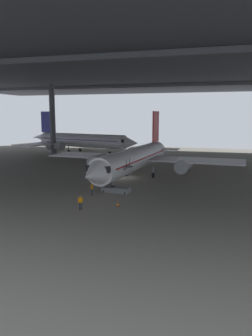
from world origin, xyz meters
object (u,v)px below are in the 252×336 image
(airplane_main, at_px, (136,158))
(crew_worker_near_nose, at_px, (80,202))
(airplane_distant, at_px, (80,140))
(crew_worker_by_stairs, at_px, (92,188))
(traffic_cone_orange, at_px, (118,204))
(boarding_stairs, at_px, (116,187))
(baggage_tug, at_px, (185,168))

(airplane_main, bearing_deg, crew_worker_near_nose, -94.18)
(airplane_distant, bearing_deg, crew_worker_by_stairs, -64.20)
(crew_worker_near_nose, height_order, traffic_cone_orange, crew_worker_near_nose)
(airplane_main, bearing_deg, boarding_stairs, -90.85)
(crew_worker_by_stairs, relative_size, baggage_tug, 0.73)
(airplane_main, bearing_deg, airplane_distant, 126.82)
(airplane_distant, xyz_separation_m, traffic_cone_orange, (26.13, -48.16, -3.12))
(traffic_cone_orange, bearing_deg, crew_worker_near_nose, -144.60)
(boarding_stairs, height_order, traffic_cone_orange, boarding_stairs)
(boarding_stairs, xyz_separation_m, traffic_cone_orange, (2.25, -6.46, -0.43))
(traffic_cone_orange, relative_size, baggage_tug, 0.25)
(airplane_main, bearing_deg, crew_worker_by_stairs, -101.92)
(airplane_main, distance_m, airplane_distant, 40.07)
(airplane_main, height_order, crew_worker_by_stairs, airplane_main)
(traffic_cone_orange, height_order, baggage_tug, baggage_tug)
(baggage_tug, bearing_deg, airplane_distant, 145.35)
(crew_worker_by_stairs, distance_m, traffic_cone_orange, 6.10)
(airplane_main, height_order, traffic_cone_orange, airplane_main)
(airplane_distant, bearing_deg, baggage_tug, -34.65)
(airplane_main, bearing_deg, traffic_cone_orange, -82.52)
(boarding_stairs, distance_m, baggage_tug, 21.57)
(baggage_tug, bearing_deg, crew_worker_by_stairs, -112.11)
(airplane_main, relative_size, boarding_stairs, 7.62)
(boarding_stairs, xyz_separation_m, crew_worker_by_stairs, (-2.44, -2.62, 0.29))
(crew_worker_near_nose, bearing_deg, traffic_cone_orange, 35.40)
(traffic_cone_orange, distance_m, baggage_tug, 27.28)
(airplane_distant, bearing_deg, traffic_cone_orange, -61.52)
(traffic_cone_orange, bearing_deg, airplane_main, 97.48)
(crew_worker_near_nose, xyz_separation_m, traffic_cone_orange, (3.47, 2.46, -0.64))
(airplane_distant, relative_size, baggage_tug, 14.77)
(crew_worker_by_stairs, xyz_separation_m, airplane_distant, (-21.43, 44.33, 2.40))
(boarding_stairs, bearing_deg, crew_worker_near_nose, -97.74)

